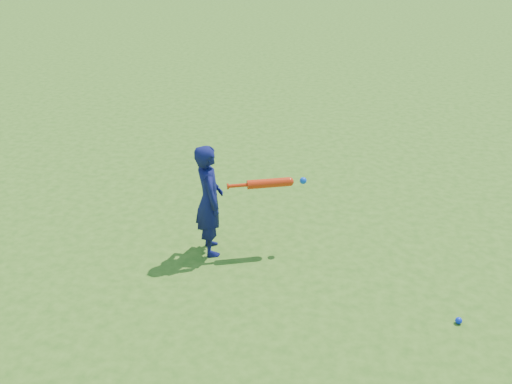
% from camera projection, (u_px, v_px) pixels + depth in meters
% --- Properties ---
extents(ground, '(80.00, 80.00, 0.00)m').
position_uv_depth(ground, '(227.00, 225.00, 6.76)').
color(ground, '#366618').
rests_on(ground, ground).
extents(child, '(0.46, 0.53, 1.24)m').
position_uv_depth(child, '(209.00, 200.00, 6.00)').
color(child, '#0F1248').
rests_on(child, ground).
extents(ground_ball_blue, '(0.06, 0.06, 0.06)m').
position_uv_depth(ground_ball_blue, '(459.00, 321.00, 5.17)').
color(ground_ball_blue, '#0C29D3').
rests_on(ground_ball_blue, ground).
extents(bat_swing, '(0.81, 0.36, 0.10)m').
position_uv_depth(bat_swing, '(272.00, 183.00, 5.98)').
color(bat_swing, red).
rests_on(bat_swing, ground).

